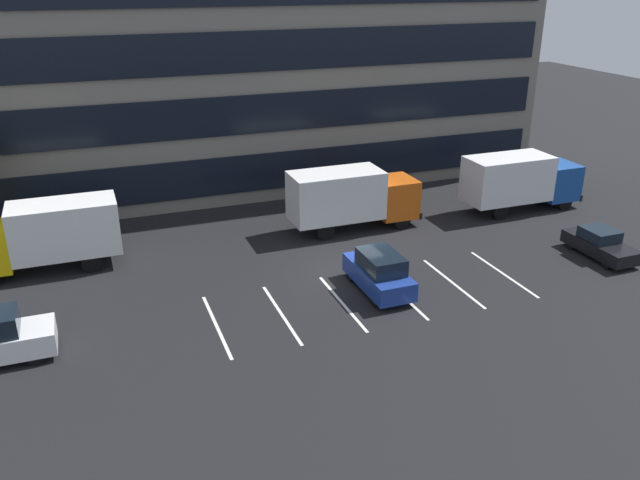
{
  "coord_description": "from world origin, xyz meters",
  "views": [
    {
      "loc": [
        -11.24,
        -25.79,
        13.58
      ],
      "look_at": [
        -0.96,
        1.38,
        1.4
      ],
      "focal_mm": 36.43,
      "sensor_mm": 36.0,
      "label": 1
    }
  ],
  "objects_px": {
    "box_truck_orange": "(352,196)",
    "sedan_black": "(600,244)",
    "box_truck_yellow": "(45,234)",
    "box_truck_blue": "(520,180)",
    "suv_navy": "(379,272)"
  },
  "relations": [
    {
      "from": "box_truck_orange",
      "to": "sedan_black",
      "type": "xyz_separation_m",
      "value": [
        10.33,
        -7.98,
        -1.25
      ]
    },
    {
      "from": "box_truck_yellow",
      "to": "box_truck_blue",
      "type": "xyz_separation_m",
      "value": [
        26.52,
        -0.93,
        0.04
      ]
    },
    {
      "from": "box_truck_blue",
      "to": "suv_navy",
      "type": "xyz_separation_m",
      "value": [
        -12.52,
        -6.76,
        -1.0
      ]
    },
    {
      "from": "box_truck_orange",
      "to": "box_truck_yellow",
      "type": "distance_m",
      "value": 15.85
    },
    {
      "from": "suv_navy",
      "to": "sedan_black",
      "type": "relative_size",
      "value": 1.05
    },
    {
      "from": "box_truck_yellow",
      "to": "box_truck_blue",
      "type": "height_order",
      "value": "box_truck_blue"
    },
    {
      "from": "box_truck_yellow",
      "to": "suv_navy",
      "type": "xyz_separation_m",
      "value": [
        14.0,
        -7.69,
        -0.97
      ]
    },
    {
      "from": "suv_navy",
      "to": "box_truck_orange",
      "type": "bearing_deg",
      "value": 76.11
    },
    {
      "from": "box_truck_blue",
      "to": "suv_navy",
      "type": "distance_m",
      "value": 14.26
    },
    {
      "from": "box_truck_orange",
      "to": "box_truck_yellow",
      "type": "bearing_deg",
      "value": 179.3
    },
    {
      "from": "suv_navy",
      "to": "box_truck_blue",
      "type": "bearing_deg",
      "value": 28.36
    },
    {
      "from": "box_truck_yellow",
      "to": "sedan_black",
      "type": "distance_m",
      "value": 27.46
    },
    {
      "from": "box_truck_orange",
      "to": "sedan_black",
      "type": "distance_m",
      "value": 13.12
    },
    {
      "from": "box_truck_yellow",
      "to": "box_truck_blue",
      "type": "relative_size",
      "value": 0.98
    },
    {
      "from": "box_truck_blue",
      "to": "box_truck_yellow",
      "type": "bearing_deg",
      "value": 177.99
    }
  ]
}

